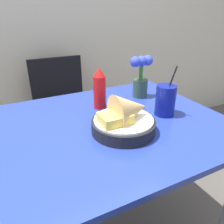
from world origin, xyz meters
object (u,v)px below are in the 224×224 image
food_basket (126,118)px  drink_cup (165,101)px  flower_vase (141,76)px  chair_far_window (62,105)px  ketchup_bottle (99,89)px

food_basket → drink_cup: size_ratio=1.10×
drink_cup → flower_vase: (0.02, 0.24, 0.05)m
food_basket → flower_vase: (0.26, 0.29, 0.06)m
chair_far_window → ketchup_bottle: size_ratio=4.45×
chair_far_window → food_basket: size_ratio=3.51×
food_basket → drink_cup: drink_cup is taller
chair_far_window → food_basket: 0.97m
flower_vase → food_basket: bearing=-131.7°
chair_far_window → flower_vase: bearing=-65.6°
chair_far_window → drink_cup: size_ratio=3.85×
drink_cup → flower_vase: 0.25m
food_basket → ketchup_bottle: 0.25m
flower_vase → chair_far_window: bearing=114.4°
flower_vase → ketchup_bottle: bearing=-171.7°
food_basket → drink_cup: bearing=12.0°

